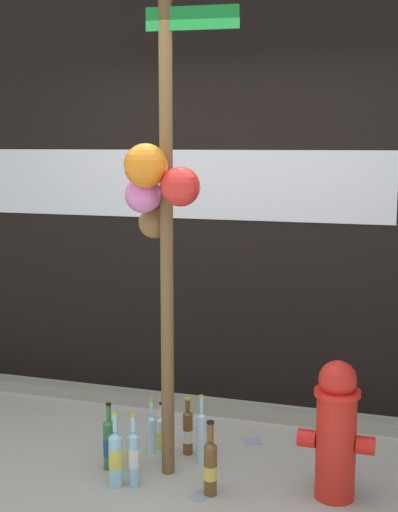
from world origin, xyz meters
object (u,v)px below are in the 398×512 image
(bottle_1, at_px, (109,443))
(bottle_8, at_px, (133,451))
(bottle_0, at_px, (202,436))
(bottle_7, at_px, (116,457))
(memorial_post, at_px, (160,147))
(bottle_2, at_px, (134,457))
(bottle_3, at_px, (152,431))
(bottle_6, at_px, (162,438))
(fire_hydrant, at_px, (336,429))
(bottle_5, at_px, (188,431))
(bottle_4, at_px, (210,466))

(bottle_1, xyz_separation_m, bottle_8, (0.14, 0.02, -0.03))
(bottle_0, height_order, bottle_7, bottle_7)
(memorial_post, relative_size, bottle_7, 7.19)
(bottle_1, height_order, bottle_2, bottle_2)
(memorial_post, bearing_deg, bottle_3, 122.32)
(bottle_0, distance_m, bottle_7, 0.55)
(bottle_2, bearing_deg, bottle_0, 54.71)
(bottle_2, bearing_deg, bottle_6, 82.26)
(fire_hydrant, bearing_deg, memorial_post, -177.87)
(bottle_5, bearing_deg, bottle_6, -122.93)
(bottle_2, bearing_deg, bottle_8, 114.67)
(bottle_6, bearing_deg, fire_hydrant, -6.60)
(fire_hydrant, distance_m, bottle_0, 0.85)
(fire_hydrant, height_order, bottle_8, fire_hydrant)
(fire_hydrant, distance_m, bottle_8, 1.18)
(bottle_6, height_order, bottle_7, bottle_7)
(bottle_2, height_order, bottle_7, bottle_7)
(fire_hydrant, relative_size, bottle_0, 1.80)
(bottle_3, height_order, bottle_8, bottle_8)
(memorial_post, bearing_deg, bottle_7, -135.43)
(fire_hydrant, relative_size, bottle_7, 1.78)
(memorial_post, distance_m, bottle_2, 1.69)
(bottle_7, bearing_deg, memorial_post, 44.57)
(bottle_4, xyz_separation_m, bottle_8, (-0.51, 0.14, -0.04))
(bottle_6, height_order, bottle_8, bottle_6)
(bottle_1, distance_m, bottle_7, 0.22)
(bottle_2, xyz_separation_m, bottle_4, (0.43, 0.03, -0.01))
(bottle_0, bearing_deg, bottle_3, 170.88)
(bottle_7, distance_m, bottle_8, 0.21)
(bottle_1, distance_m, bottle_2, 0.27)
(bottle_7, bearing_deg, bottle_2, 19.21)
(bottle_4, height_order, bottle_8, bottle_4)
(bottle_8, bearing_deg, fire_hydrant, 1.53)
(bottle_7, bearing_deg, bottle_0, 48.68)
(memorial_post, height_order, bottle_4, memorial_post)
(bottle_8, bearing_deg, bottle_3, 87.21)
(bottle_4, distance_m, bottle_5, 0.53)
(bottle_0, height_order, bottle_6, bottle_0)
(bottle_7, bearing_deg, bottle_4, 6.49)
(bottle_0, relative_size, bottle_7, 0.99)
(bottle_3, xyz_separation_m, bottle_4, (0.49, -0.41, 0.03))
(bottle_1, xyz_separation_m, bottle_6, (0.26, 0.17, -0.00))
(bottle_1, relative_size, bottle_8, 1.14)
(memorial_post, xyz_separation_m, bottle_0, (0.16, 0.22, -1.68))
(memorial_post, distance_m, bottle_5, 1.73)
(bottle_2, height_order, bottle_3, bottle_2)
(bottle_4, height_order, bottle_5, bottle_4)
(bottle_4, distance_m, bottle_7, 0.53)
(fire_hydrant, height_order, bottle_5, fire_hydrant)
(bottle_2, bearing_deg, bottle_5, 72.82)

